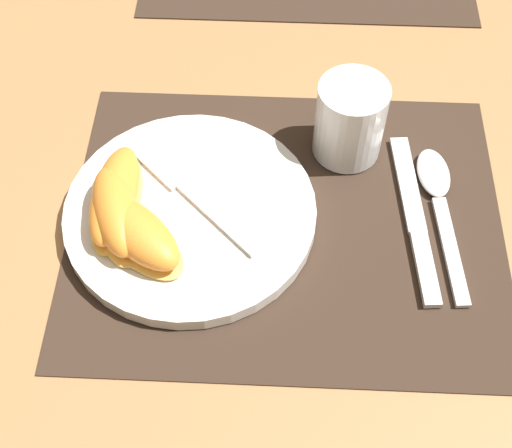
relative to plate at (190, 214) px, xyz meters
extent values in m
plane|color=#A37547|center=(0.10, 0.00, -0.01)|extent=(3.00, 3.00, 0.00)
cube|color=#38281E|center=(0.10, 0.00, -0.01)|extent=(0.44, 0.35, 0.00)
cylinder|color=white|center=(0.00, 0.00, 0.00)|extent=(0.25, 0.25, 0.02)
cylinder|color=silver|center=(0.16, 0.10, 0.04)|extent=(0.07, 0.07, 0.09)
cylinder|color=orange|center=(0.16, 0.10, 0.01)|extent=(0.06, 0.06, 0.04)
cube|color=silver|center=(0.23, -0.05, 0.00)|extent=(0.02, 0.08, 0.01)
cube|color=silver|center=(0.22, 0.05, -0.01)|extent=(0.03, 0.13, 0.01)
cube|color=silver|center=(0.26, -0.03, -0.01)|extent=(0.02, 0.13, 0.01)
ellipsoid|color=silver|center=(0.25, 0.07, 0.00)|extent=(0.04, 0.07, 0.01)
cube|color=silver|center=(0.03, -0.01, 0.01)|extent=(0.09, 0.09, 0.00)
cube|color=silver|center=(-0.03, 0.05, 0.01)|extent=(0.07, 0.07, 0.00)
ellipsoid|color=#F7C656|center=(-0.07, 0.00, 0.01)|extent=(0.05, 0.13, 0.01)
ellipsoid|color=orange|center=(-0.07, 0.00, 0.03)|extent=(0.05, 0.12, 0.04)
ellipsoid|color=#F7C656|center=(-0.07, -0.02, 0.01)|extent=(0.08, 0.12, 0.01)
ellipsoid|color=orange|center=(-0.07, -0.02, 0.03)|extent=(0.07, 0.11, 0.04)
ellipsoid|color=#F7C656|center=(-0.05, -0.04, 0.01)|extent=(0.12, 0.12, 0.01)
ellipsoid|color=orange|center=(-0.05, -0.04, 0.03)|extent=(0.12, 0.11, 0.04)
camera|label=1|loc=(0.08, -0.41, 0.58)|focal=50.00mm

